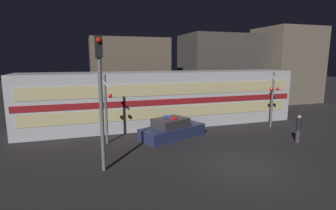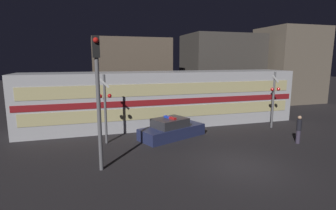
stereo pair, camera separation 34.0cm
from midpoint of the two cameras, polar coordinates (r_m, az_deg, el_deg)
The scene contains 10 objects.
ground_plane at distance 13.00m, azimuth 16.59°, elevation -12.71°, with size 120.00×120.00×0.00m, color #262326.
train at distance 19.62m, azimuth -0.28°, elevation 1.41°, with size 20.20×3.17×4.00m.
police_car at distance 16.67m, azimuth 1.37°, elevation -5.37°, with size 4.59×3.22×1.37m.
pedestrian at distance 17.31m, azimuth 27.09°, elevation -4.72°, with size 0.28×0.28×1.67m.
crossing_signal_near at distance 20.18m, azimuth 22.48°, elevation 1.58°, with size 0.77×0.34×4.03m.
crossing_signal_far at distance 15.54m, azimuth -12.91°, elevation -0.17°, with size 0.77×0.34×4.06m.
traffic_light_corner at distance 11.54m, azimuth -14.19°, elevation 3.15°, with size 0.30×0.46×5.88m.
building_left at distance 27.47m, azimuth -7.68°, elevation 6.89°, with size 7.65×4.49×6.98m.
building_center at distance 30.93m, azimuth 11.78°, elevation 7.70°, with size 8.10×5.82×7.62m.
building_right at distance 34.00m, azimuth 25.08°, elevation 7.87°, with size 6.26×5.77×8.45m.
Camera 2 is at (-6.57, -10.02, 4.92)m, focal length 28.00 mm.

